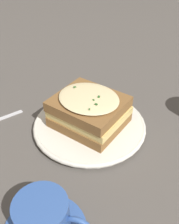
% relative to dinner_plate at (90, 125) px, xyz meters
% --- Properties ---
extents(ground_plane, '(2.40, 2.40, 0.00)m').
position_rel_dinner_plate_xyz_m(ground_plane, '(0.01, 0.03, -0.01)').
color(ground_plane, '#514C47').
extents(dinner_plate, '(0.23, 0.23, 0.02)m').
position_rel_dinner_plate_xyz_m(dinner_plate, '(0.00, 0.00, 0.00)').
color(dinner_plate, silver).
rests_on(dinner_plate, ground_plane).
extents(sandwich, '(0.16, 0.14, 0.07)m').
position_rel_dinner_plate_xyz_m(sandwich, '(0.00, 0.00, 0.04)').
color(sandwich, brown).
rests_on(sandwich, dinner_plate).
extents(teacup_with_saucer, '(0.12, 0.12, 0.07)m').
position_rel_dinner_plate_xyz_m(teacup_with_saucer, '(-0.12, 0.19, 0.02)').
color(teacup_with_saucer, '#33569E').
rests_on(teacup_with_saucer, ground_plane).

